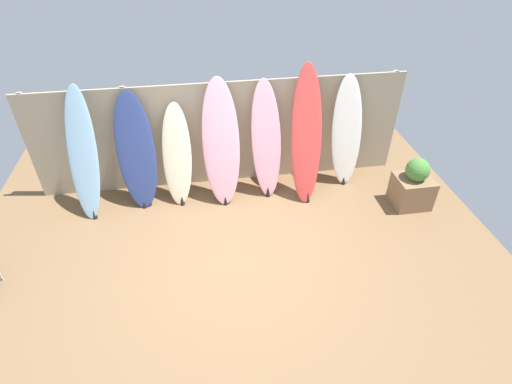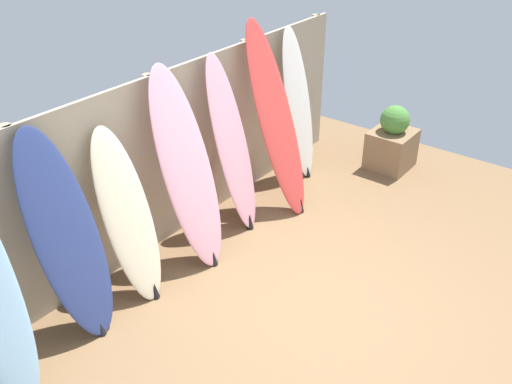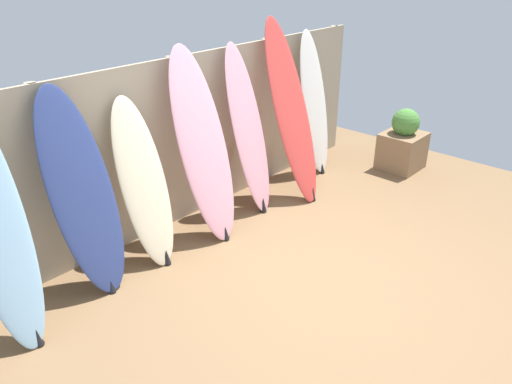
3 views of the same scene
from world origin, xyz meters
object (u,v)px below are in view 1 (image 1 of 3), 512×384
at_px(surfboard_red_5, 306,136).
at_px(planter_box, 413,186).
at_px(surfboard_white_6, 347,132).
at_px(surfboard_cream_2, 177,156).
at_px(surfboard_skyblue_0, 83,156).
at_px(surfboard_pink_4, 266,141).
at_px(surfboard_navy_1, 136,152).
at_px(surfboard_pink_3, 221,144).

height_order(surfboard_red_5, planter_box, surfboard_red_5).
height_order(surfboard_white_6, planter_box, surfboard_white_6).
bearing_deg(surfboard_cream_2, surfboard_skyblue_0, -176.52).
bearing_deg(surfboard_white_6, surfboard_pink_4, -175.94).
relative_size(surfboard_white_6, planter_box, 2.20).
distance_m(surfboard_pink_4, planter_box, 2.45).
height_order(surfboard_skyblue_0, surfboard_white_6, surfboard_skyblue_0).
bearing_deg(surfboard_navy_1, surfboard_pink_3, -3.71).
xyz_separation_m(surfboard_skyblue_0, surfboard_pink_3, (2.06, 0.01, 0.01)).
distance_m(surfboard_navy_1, planter_box, 4.39).
height_order(surfboard_navy_1, surfboard_red_5, surfboard_red_5).
relative_size(surfboard_cream_2, surfboard_pink_4, 0.84).
relative_size(surfboard_pink_3, planter_box, 2.31).
relative_size(surfboard_navy_1, surfboard_pink_3, 0.92).
bearing_deg(planter_box, surfboard_skyblue_0, 171.87).
height_order(surfboard_skyblue_0, surfboard_pink_4, surfboard_skyblue_0).
bearing_deg(surfboard_navy_1, surfboard_cream_2, -1.18).
relative_size(surfboard_cream_2, surfboard_red_5, 0.76).
relative_size(surfboard_red_5, surfboard_white_6, 1.12).
bearing_deg(planter_box, surfboard_red_5, 157.62).
bearing_deg(surfboard_navy_1, surfboard_skyblue_0, -172.79).
distance_m(surfboard_cream_2, surfboard_pink_3, 0.73).
height_order(surfboard_cream_2, surfboard_pink_3, surfboard_pink_3).
relative_size(surfboard_skyblue_0, surfboard_red_5, 0.94).
distance_m(surfboard_navy_1, surfboard_red_5, 2.66).
relative_size(surfboard_pink_4, surfboard_white_6, 1.01).
relative_size(surfboard_skyblue_0, surfboard_pink_4, 1.04).
relative_size(surfboard_pink_3, surfboard_red_5, 0.94).
bearing_deg(surfboard_cream_2, surfboard_red_5, -3.69).
height_order(surfboard_skyblue_0, surfboard_navy_1, surfboard_skyblue_0).
bearing_deg(planter_box, surfboard_navy_1, 169.22).
distance_m(surfboard_cream_2, surfboard_white_6, 2.80).
bearing_deg(surfboard_pink_4, surfboard_red_5, -10.42).
relative_size(surfboard_cream_2, surfboard_pink_3, 0.81).
xyz_separation_m(surfboard_pink_3, surfboard_white_6, (2.10, 0.15, -0.05)).
bearing_deg(surfboard_pink_3, surfboard_skyblue_0, -179.70).
bearing_deg(surfboard_red_5, surfboard_navy_1, 176.89).
relative_size(surfboard_navy_1, surfboard_white_6, 0.97).
bearing_deg(surfboard_navy_1, planter_box, -10.78).
distance_m(surfboard_pink_4, surfboard_red_5, 0.64).
relative_size(surfboard_skyblue_0, surfboard_pink_3, 1.00).
distance_m(surfboard_skyblue_0, planter_box, 5.13).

